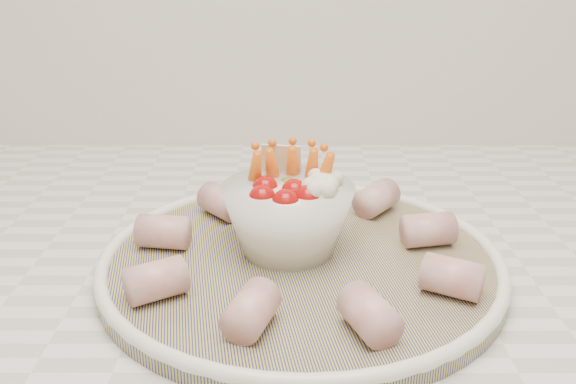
{
  "coord_description": "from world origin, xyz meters",
  "views": [
    {
      "loc": [
        -0.1,
        0.86,
        1.2
      ],
      "look_at": [
        -0.1,
        1.39,
        0.99
      ],
      "focal_mm": 40.0,
      "sensor_mm": 36.0,
      "label": 1
    }
  ],
  "objects": [
    {
      "name": "cured_meat_rolls",
      "position": [
        -0.09,
        1.37,
        0.95
      ],
      "size": [
        0.3,
        0.31,
        0.03
      ],
      "color": "#B65359",
      "rests_on": "serving_platter"
    },
    {
      "name": "veggie_bowl",
      "position": [
        -0.1,
        1.39,
        0.97
      ],
      "size": [
        0.12,
        0.12,
        0.09
      ],
      "color": "white",
      "rests_on": "serving_platter"
    },
    {
      "name": "serving_platter",
      "position": [
        -0.09,
        1.37,
        0.93
      ],
      "size": [
        0.41,
        0.41,
        0.02
      ],
      "color": "navy",
      "rests_on": "kitchen_counter"
    }
  ]
}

